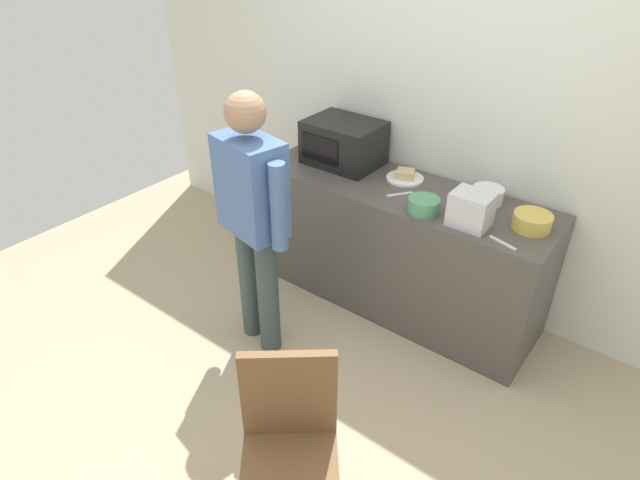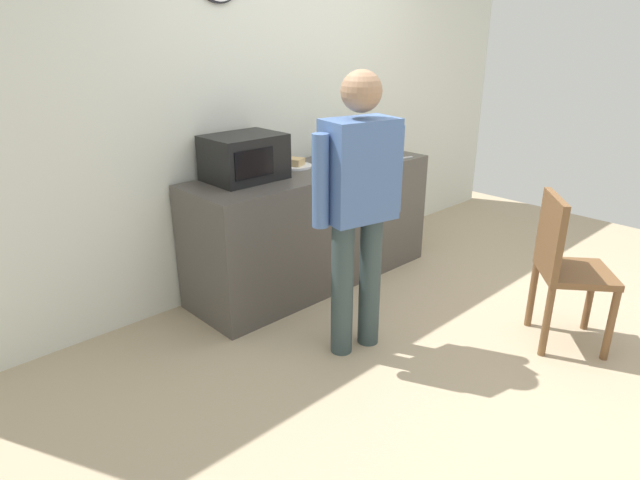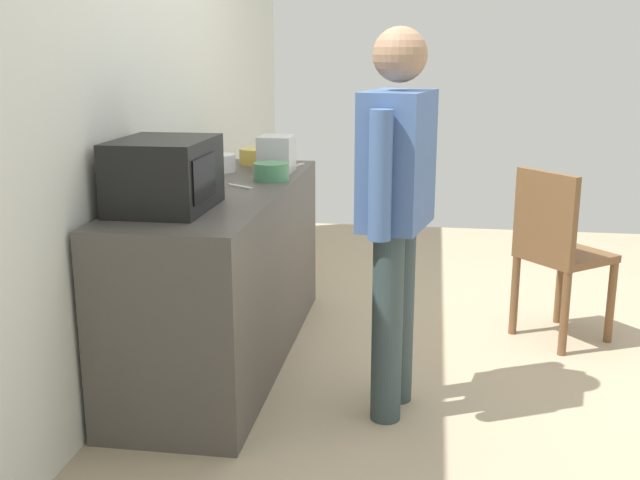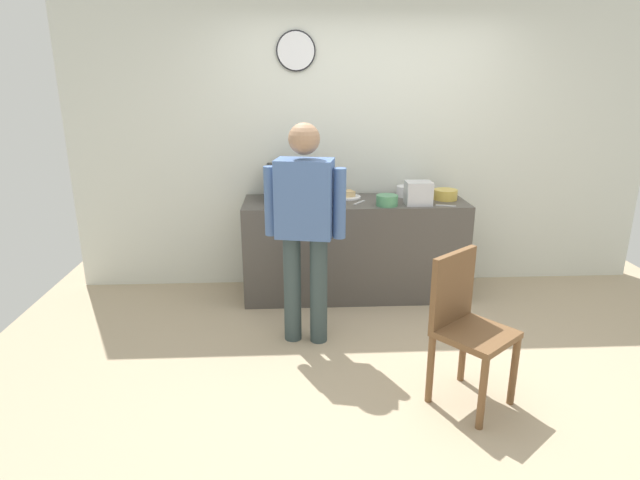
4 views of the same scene
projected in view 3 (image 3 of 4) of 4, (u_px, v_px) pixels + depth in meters
The scene contains 13 objects.
ground_plane at pixel (465, 361), 3.90m from camera, with size 6.00×6.00×0.00m, color tan.
back_wall at pixel (152, 100), 3.81m from camera, with size 5.40×0.13×2.60m.
kitchen_counter at pixel (225, 274), 3.85m from camera, with size 1.97×0.62×0.89m, color #4C4742.
microwave at pixel (165, 174), 3.21m from camera, with size 0.50×0.39×0.30m.
sandwich_plate at pixel (193, 185), 3.70m from camera, with size 0.25×0.25×0.07m.
salad_bowl at pixel (219, 163), 4.23m from camera, with size 0.19×0.19×0.10m, color white.
cereal_bowl at pixel (257, 156), 4.51m from camera, with size 0.21×0.21×0.09m, color gold.
mixing_bowl at pixel (271, 172), 3.94m from camera, with size 0.19×0.19×0.09m, color #4C8E60.
toaster at pixel (277, 154), 4.20m from camera, with size 0.22×0.18×0.20m, color silver.
fork_utensil at pixel (297, 166), 4.43m from camera, with size 0.17×0.02×0.01m, color silver.
spoon_utensil at pixel (240, 186), 3.76m from camera, with size 0.17×0.02×0.01m, color silver.
person_standing at pixel (396, 196), 3.15m from camera, with size 0.58×0.32×1.64m.
wooden_chair at pixel (556, 248), 4.04m from camera, with size 0.56×0.56×0.94m.
Camera 3 is at (-3.70, 0.19, 1.56)m, focal length 42.74 mm.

